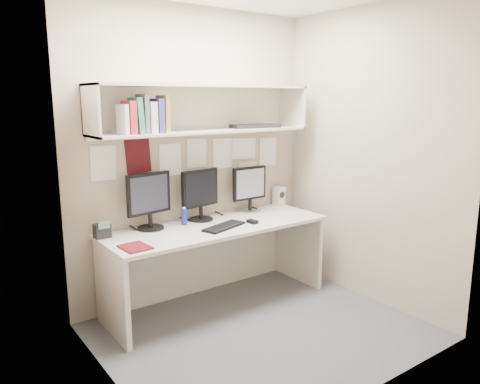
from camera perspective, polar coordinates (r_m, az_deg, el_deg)
floor at (r=3.86m, az=2.73°, el=-16.60°), size 2.40×2.00×0.01m
wall_back at (r=4.27m, az=-5.55°, el=4.45°), size 2.40×0.02×2.60m
wall_front at (r=2.76m, az=16.10°, el=0.22°), size 2.40×0.02×2.60m
wall_left at (r=2.86m, az=-16.12°, el=0.63°), size 0.02×2.00×2.60m
wall_right at (r=4.30m, az=15.52°, el=4.14°), size 0.02×2.00×2.60m
desk at (r=4.19m, az=-2.84°, el=-8.78°), size 2.00×0.70×0.73m
overhead_hutch at (r=4.12m, az=-4.65°, el=10.08°), size 2.00×0.38×0.40m
pinned_papers at (r=4.27m, az=-5.49°, el=3.77°), size 1.92×0.01×0.48m
monitor_left at (r=3.96m, az=-11.02°, el=-0.81°), size 0.41×0.22×0.48m
monitor_center at (r=4.19m, az=-4.88°, el=-0.09°), size 0.39×0.22×0.46m
monitor_right at (r=4.50m, az=1.17°, el=0.61°), size 0.38×0.21×0.44m
keyboard at (r=3.98m, az=-1.96°, el=-4.24°), size 0.44×0.27×0.02m
mouse at (r=4.12m, az=1.52°, el=-3.63°), size 0.07×0.10×0.03m
speaker at (r=4.82m, az=4.77°, el=-0.47°), size 0.10×0.10×0.19m
blue_bottle at (r=4.08m, az=-6.82°, el=-2.98°), size 0.05×0.05×0.16m
maroon_notebook at (r=3.54m, az=-12.66°, el=-6.58°), size 0.20×0.24×0.01m
desk_phone at (r=3.85m, az=-16.46°, el=-4.53°), size 0.12×0.11×0.15m
book_stack at (r=3.74m, az=-11.61°, el=9.04°), size 0.37×0.19×0.30m
hutch_tray at (r=4.38m, az=1.87°, el=8.04°), size 0.48×0.24×0.03m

